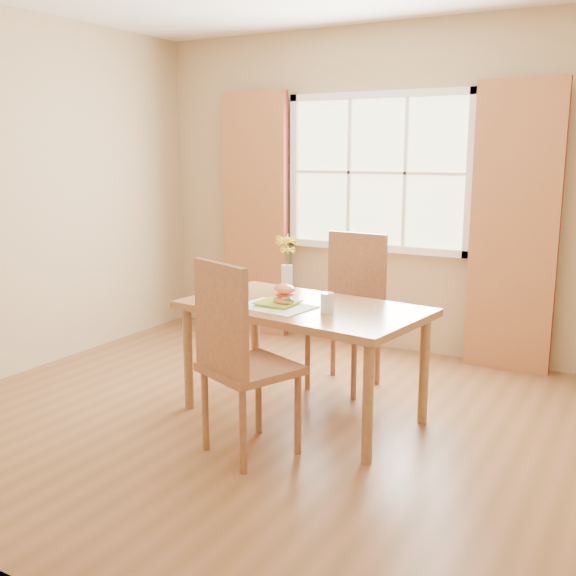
# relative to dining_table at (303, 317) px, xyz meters

# --- Properties ---
(room) EXTENTS (4.24, 3.84, 2.74)m
(room) POSITION_rel_dining_table_xyz_m (-0.21, -0.16, 0.69)
(room) COLOR brown
(room) RESTS_ON ground
(window) EXTENTS (1.62, 0.06, 1.32)m
(window) POSITION_rel_dining_table_xyz_m (-0.21, 1.71, 0.84)
(window) COLOR beige
(window) RESTS_ON room
(curtain_left) EXTENTS (0.65, 0.08, 2.20)m
(curtain_left) POSITION_rel_dining_table_xyz_m (-1.36, 1.62, 0.44)
(curtain_left) COLOR maroon
(curtain_left) RESTS_ON room
(curtain_right) EXTENTS (0.65, 0.08, 2.20)m
(curtain_right) POSITION_rel_dining_table_xyz_m (0.94, 1.62, 0.44)
(curtain_right) COLOR maroon
(curtain_right) RESTS_ON room
(dining_table) EXTENTS (1.60, 1.03, 0.73)m
(dining_table) POSITION_rel_dining_table_xyz_m (0.00, 0.00, 0.00)
(dining_table) COLOR olive
(dining_table) RESTS_ON room
(chair_near) EXTENTS (0.60, 0.60, 1.11)m
(chair_near) POSITION_rel_dining_table_xyz_m (-0.04, -0.71, -0.05)
(chair_near) COLOR brown
(chair_near) RESTS_ON room
(chair_far) EXTENTS (0.49, 0.49, 1.10)m
(chair_far) POSITION_rel_dining_table_xyz_m (0.01, 0.72, -0.05)
(chair_far) COLOR brown
(chair_far) RESTS_ON room
(placemat) EXTENTS (0.49, 0.39, 0.01)m
(placemat) POSITION_rel_dining_table_xyz_m (-0.12, -0.14, 0.08)
(placemat) COLOR beige
(placemat) RESTS_ON dining_table
(plate) EXTENTS (0.24, 0.24, 0.01)m
(plate) POSITION_rel_dining_table_xyz_m (-0.13, -0.09, 0.09)
(plate) COLOR #88C330
(plate) RESTS_ON placemat
(croissant_sandwich) EXTENTS (0.20, 0.17, 0.12)m
(croissant_sandwich) POSITION_rel_dining_table_xyz_m (-0.08, -0.10, 0.15)
(croissant_sandwich) COLOR #FB9955
(croissant_sandwich) RESTS_ON plate
(water_glass) EXTENTS (0.08, 0.08, 0.12)m
(water_glass) POSITION_rel_dining_table_xyz_m (0.22, -0.11, 0.13)
(water_glass) COLOR silver
(water_glass) RESTS_ON dining_table
(flower_vase) EXTENTS (0.16, 0.16, 0.39)m
(flower_vase) POSITION_rel_dining_table_xyz_m (-0.27, 0.27, 0.31)
(flower_vase) COLOR silver
(flower_vase) RESTS_ON dining_table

